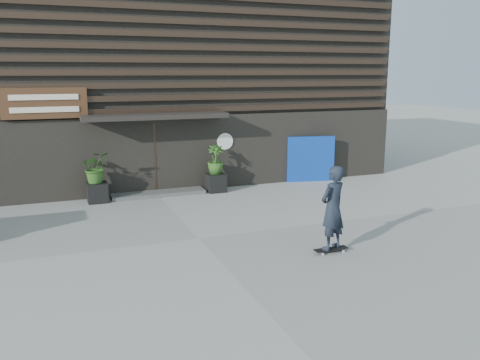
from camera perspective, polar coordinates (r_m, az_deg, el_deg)
name	(u,v)px	position (r m, az deg, el deg)	size (l,w,h in m)	color
ground	(198,238)	(11.96, -4.80, -6.71)	(80.00, 80.00, 0.00)	#9C9A94
entrance_step	(158,193)	(16.25, -9.40, -1.51)	(3.00, 0.80, 0.12)	#4A4A48
planter_pot_left	(97,192)	(15.74, -16.06, -1.38)	(0.60, 0.60, 0.60)	black
bamboo_left	(96,167)	(15.58, -16.23, 1.41)	(0.86, 0.75, 0.96)	#2D591E
planter_pot_right	(216,183)	(16.48, -2.81, -0.31)	(0.60, 0.60, 0.60)	black
bamboo_right	(215,160)	(16.33, -2.84, 2.36)	(0.54, 0.54, 0.96)	#2D591E
blue_tarp	(311,159)	(18.13, 8.12, 2.41)	(1.75, 0.12, 1.64)	#0B3296
building	(127,70)	(21.07, -12.86, 12.24)	(18.00, 11.00, 8.00)	black
skateboarder	(333,208)	(10.90, 10.60, -3.20)	(0.79, 0.66, 1.95)	black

